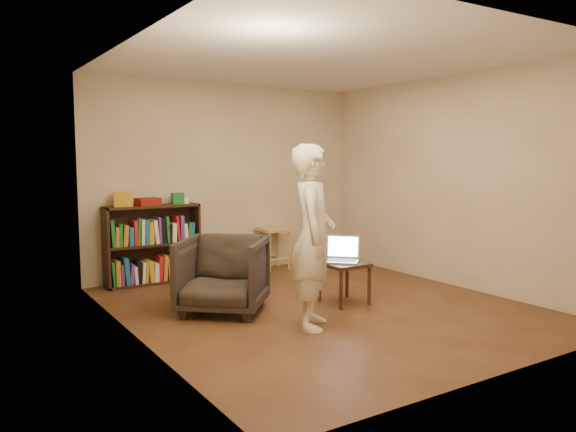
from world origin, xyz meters
TOP-DOWN VIEW (x-y plane):
  - floor at (0.00, 0.00)m, footprint 4.50×4.50m
  - ceiling at (0.00, 0.00)m, footprint 4.50×4.50m
  - wall_back at (0.00, 2.25)m, footprint 4.00×0.00m
  - wall_left at (-2.00, 0.00)m, footprint 0.00×4.50m
  - wall_right at (2.00, 0.00)m, footprint 0.00×4.50m
  - bookshelf at (-1.15, 2.09)m, footprint 1.20×0.30m
  - box_yellow at (-1.51, 2.08)m, footprint 0.25×0.21m
  - red_cloth at (-1.20, 2.08)m, footprint 0.30×0.24m
  - box_green at (-0.80, 2.07)m, footprint 0.17×0.17m
  - box_white at (-0.72, 2.09)m, footprint 0.11×0.11m
  - stool at (0.62, 2.03)m, footprint 0.41×0.41m
  - armchair at (-0.98, 0.39)m, footprint 1.20×1.20m
  - side_table at (0.30, -0.01)m, footprint 0.45×0.45m
  - laptop at (0.31, 0.06)m, footprint 0.49×0.49m
  - person at (-0.49, -0.54)m, footprint 0.71×0.75m

SIDE VIEW (x-z plane):
  - floor at x=0.00m, z-range 0.00..0.00m
  - side_table at x=0.30m, z-range 0.15..0.61m
  - armchair at x=-0.98m, z-range 0.00..0.79m
  - bookshelf at x=-1.15m, z-range -0.06..0.94m
  - stool at x=0.62m, z-range 0.18..0.78m
  - laptop at x=0.31m, z-range 0.38..0.66m
  - person at x=-0.49m, z-range 0.00..1.73m
  - box_white at x=-0.72m, z-range 1.00..1.08m
  - red_cloth at x=-1.20m, z-range 1.00..1.09m
  - box_green at x=-0.80m, z-range 1.00..1.14m
  - box_yellow at x=-1.51m, z-range 1.00..1.18m
  - wall_back at x=0.00m, z-range -0.70..3.30m
  - wall_left at x=-2.00m, z-range -0.95..3.55m
  - wall_right at x=2.00m, z-range -0.95..3.55m
  - ceiling at x=0.00m, z-range 2.60..2.60m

